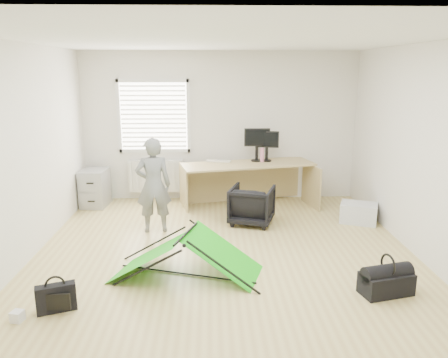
{
  "coord_description": "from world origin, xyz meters",
  "views": [
    {
      "loc": [
        -0.17,
        -5.24,
        2.36
      ],
      "look_at": [
        0.0,
        0.4,
        0.95
      ],
      "focal_mm": 35.0,
      "sensor_mm": 36.0,
      "label": 1
    }
  ],
  "objects_px": {
    "monitor_left": "(257,149)",
    "person": "(153,185)",
    "thermos": "(262,155)",
    "office_chair": "(252,205)",
    "laptop_bag": "(56,298)",
    "monitor_right": "(267,150)",
    "kite": "(186,255)",
    "duffel_bag": "(386,284)",
    "desk": "(248,185)",
    "filing_cabinet": "(95,188)",
    "storage_crate": "(359,213)"
  },
  "relations": [
    {
      "from": "monitor_left",
      "to": "person",
      "type": "bearing_deg",
      "value": -140.41
    },
    {
      "from": "thermos",
      "to": "office_chair",
      "type": "xyz_separation_m",
      "value": [
        -0.27,
        -1.02,
        -0.6
      ]
    },
    {
      "from": "laptop_bag",
      "to": "thermos",
      "type": "bearing_deg",
      "value": 34.78
    },
    {
      "from": "monitor_right",
      "to": "kite",
      "type": "relative_size",
      "value": 0.25
    },
    {
      "from": "kite",
      "to": "duffel_bag",
      "type": "height_order",
      "value": "kite"
    },
    {
      "from": "thermos",
      "to": "person",
      "type": "relative_size",
      "value": 0.17
    },
    {
      "from": "monitor_left",
      "to": "duffel_bag",
      "type": "bearing_deg",
      "value": -72.51
    },
    {
      "from": "desk",
      "to": "office_chair",
      "type": "relative_size",
      "value": 3.47
    },
    {
      "from": "office_chair",
      "to": "person",
      "type": "distance_m",
      "value": 1.57
    },
    {
      "from": "office_chair",
      "to": "person",
      "type": "xyz_separation_m",
      "value": [
        -1.49,
        -0.3,
        0.41
      ]
    },
    {
      "from": "person",
      "to": "monitor_right",
      "type": "bearing_deg",
      "value": -151.34
    },
    {
      "from": "monitor_left",
      "to": "monitor_right",
      "type": "distance_m",
      "value": 0.18
    },
    {
      "from": "monitor_right",
      "to": "person",
      "type": "relative_size",
      "value": 0.29
    },
    {
      "from": "laptop_bag",
      "to": "duffel_bag",
      "type": "distance_m",
      "value": 3.46
    },
    {
      "from": "filing_cabinet",
      "to": "monitor_right",
      "type": "distance_m",
      "value": 3.13
    },
    {
      "from": "monitor_right",
      "to": "storage_crate",
      "type": "height_order",
      "value": "monitor_right"
    },
    {
      "from": "storage_crate",
      "to": "laptop_bag",
      "type": "height_order",
      "value": "storage_crate"
    },
    {
      "from": "person",
      "to": "kite",
      "type": "distance_m",
      "value": 1.65
    },
    {
      "from": "monitor_left",
      "to": "thermos",
      "type": "xyz_separation_m",
      "value": [
        0.09,
        -0.06,
        -0.09
      ]
    },
    {
      "from": "storage_crate",
      "to": "laptop_bag",
      "type": "distance_m",
      "value": 4.65
    },
    {
      "from": "office_chair",
      "to": "kite",
      "type": "distance_m",
      "value": 2.02
    },
    {
      "from": "monitor_right",
      "to": "kite",
      "type": "bearing_deg",
      "value": -103.05
    },
    {
      "from": "filing_cabinet",
      "to": "storage_crate",
      "type": "xyz_separation_m",
      "value": [
        4.41,
        -1.03,
        -0.17
      ]
    },
    {
      "from": "kite",
      "to": "laptop_bag",
      "type": "bearing_deg",
      "value": -131.61
    },
    {
      "from": "person",
      "to": "storage_crate",
      "type": "height_order",
      "value": "person"
    },
    {
      "from": "laptop_bag",
      "to": "monitor_left",
      "type": "bearing_deg",
      "value": 36.2
    },
    {
      "from": "person",
      "to": "storage_crate",
      "type": "xyz_separation_m",
      "value": [
        3.2,
        0.29,
        -0.56
      ]
    },
    {
      "from": "person",
      "to": "kite",
      "type": "relative_size",
      "value": 0.84
    },
    {
      "from": "laptop_bag",
      "to": "duffel_bag",
      "type": "height_order",
      "value": "laptop_bag"
    },
    {
      "from": "thermos",
      "to": "storage_crate",
      "type": "height_order",
      "value": "thermos"
    },
    {
      "from": "duffel_bag",
      "to": "monitor_left",
      "type": "bearing_deg",
      "value": 93.26
    },
    {
      "from": "office_chair",
      "to": "monitor_right",
      "type": "bearing_deg",
      "value": -90.45
    },
    {
      "from": "monitor_left",
      "to": "person",
      "type": "distance_m",
      "value": 2.18
    },
    {
      "from": "thermos",
      "to": "duffel_bag",
      "type": "bearing_deg",
      "value": -73.55
    },
    {
      "from": "desk",
      "to": "filing_cabinet",
      "type": "bearing_deg",
      "value": 164.19
    },
    {
      "from": "storage_crate",
      "to": "monitor_left",
      "type": "bearing_deg",
      "value": 144.4
    },
    {
      "from": "person",
      "to": "laptop_bag",
      "type": "distance_m",
      "value": 2.42
    },
    {
      "from": "monitor_left",
      "to": "kite",
      "type": "height_order",
      "value": "monitor_left"
    },
    {
      "from": "thermos",
      "to": "laptop_bag",
      "type": "height_order",
      "value": "thermos"
    },
    {
      "from": "kite",
      "to": "laptop_bag",
      "type": "distance_m",
      "value": 1.48
    },
    {
      "from": "office_chair",
      "to": "person",
      "type": "height_order",
      "value": "person"
    },
    {
      "from": "office_chair",
      "to": "kite",
      "type": "xyz_separation_m",
      "value": [
        -0.94,
        -1.79,
        -0.04
      ]
    },
    {
      "from": "monitor_left",
      "to": "laptop_bag",
      "type": "relative_size",
      "value": 1.18
    },
    {
      "from": "filing_cabinet",
      "to": "thermos",
      "type": "bearing_deg",
      "value": 4.15
    },
    {
      "from": "filing_cabinet",
      "to": "thermos",
      "type": "xyz_separation_m",
      "value": [
        2.97,
        0.01,
        0.57
      ]
    },
    {
      "from": "thermos",
      "to": "person",
      "type": "distance_m",
      "value": 2.21
    },
    {
      "from": "desk",
      "to": "storage_crate",
      "type": "xyz_separation_m",
      "value": [
        1.7,
        -0.9,
        -0.24
      ]
    },
    {
      "from": "office_chair",
      "to": "desk",
      "type": "bearing_deg",
      "value": -72.64
    },
    {
      "from": "office_chair",
      "to": "duffel_bag",
      "type": "distance_m",
      "value": 2.62
    },
    {
      "from": "filing_cabinet",
      "to": "laptop_bag",
      "type": "height_order",
      "value": "filing_cabinet"
    }
  ]
}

